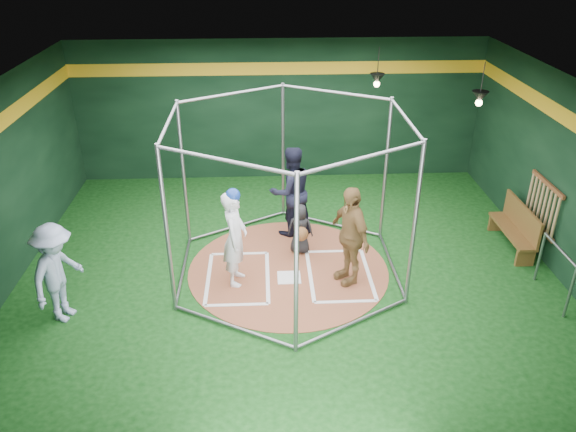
{
  "coord_description": "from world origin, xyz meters",
  "views": [
    {
      "loc": [
        -0.45,
        -9.02,
        5.85
      ],
      "look_at": [
        0.0,
        0.1,
        1.1
      ],
      "focal_mm": 35.0,
      "sensor_mm": 36.0,
      "label": 1
    }
  ],
  "objects_px": {
    "visitor_leopard": "(350,235)",
    "dugout_bench": "(517,226)",
    "batter_figure": "(235,237)",
    "umpire": "(291,191)"
  },
  "relations": [
    {
      "from": "visitor_leopard",
      "to": "dugout_bench",
      "type": "bearing_deg",
      "value": 82.64
    },
    {
      "from": "batter_figure",
      "to": "umpire",
      "type": "height_order",
      "value": "umpire"
    },
    {
      "from": "umpire",
      "to": "dugout_bench",
      "type": "xyz_separation_m",
      "value": [
        4.49,
        -0.82,
        -0.5
      ]
    },
    {
      "from": "batter_figure",
      "to": "dugout_bench",
      "type": "relative_size",
      "value": 1.17
    },
    {
      "from": "umpire",
      "to": "dugout_bench",
      "type": "height_order",
      "value": "umpire"
    },
    {
      "from": "dugout_bench",
      "to": "umpire",
      "type": "bearing_deg",
      "value": 169.69
    },
    {
      "from": "dugout_bench",
      "to": "visitor_leopard",
      "type": "bearing_deg",
      "value": -163.82
    },
    {
      "from": "umpire",
      "to": "visitor_leopard",
      "type": "bearing_deg",
      "value": 95.88
    },
    {
      "from": "batter_figure",
      "to": "dugout_bench",
      "type": "distance_m",
      "value": 5.69
    },
    {
      "from": "visitor_leopard",
      "to": "dugout_bench",
      "type": "distance_m",
      "value": 3.72
    }
  ]
}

